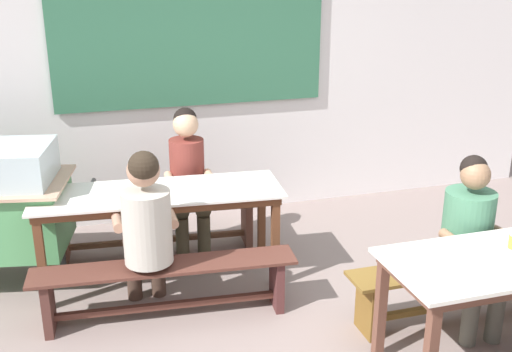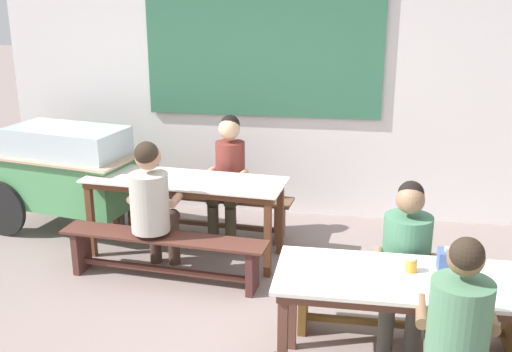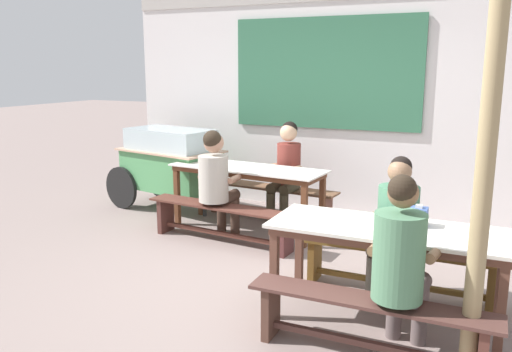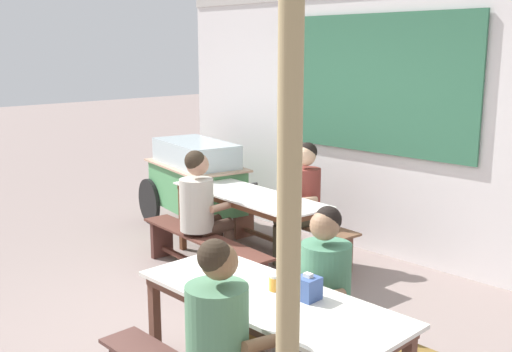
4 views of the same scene
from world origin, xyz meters
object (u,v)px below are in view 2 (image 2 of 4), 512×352
(bench_far_front, at_px, (163,251))
(person_left_back_turned, at_px, (152,200))
(person_right_near_table, at_px, (406,256))
(dining_table_far, at_px, (185,187))
(person_near_front, at_px, (457,330))
(person_center_facing, at_px, (228,171))
(bench_far_back, at_px, (205,207))
(dining_table_near, at_px, (416,289))
(bench_near_back, at_px, (405,302))
(tissue_box, at_px, (448,261))
(food_cart, at_px, (68,169))
(condiment_jar, at_px, (411,264))

(bench_far_front, distance_m, person_left_back_turned, 0.45)
(person_right_near_table, bearing_deg, dining_table_far, 148.37)
(person_near_front, distance_m, person_center_facing, 3.22)
(bench_far_back, relative_size, person_left_back_turned, 1.47)
(dining_table_near, bearing_deg, person_right_near_table, 93.15)
(dining_table_far, xyz_separation_m, person_left_back_turned, (-0.15, -0.48, 0.03))
(bench_far_back, relative_size, bench_near_back, 1.07)
(dining_table_far, bearing_deg, bench_near_back, -29.97)
(bench_far_back, bearing_deg, tissue_box, -45.06)
(bench_far_back, distance_m, bench_far_front, 1.11)
(dining_table_far, bearing_deg, bench_far_front, -95.13)
(food_cart, relative_size, person_left_back_turned, 1.48)
(bench_far_back, bearing_deg, bench_near_back, -41.36)
(person_near_front, relative_size, condiment_jar, 12.85)
(bench_far_back, distance_m, person_right_near_table, 2.60)
(person_center_facing, bearing_deg, food_cart, -177.78)
(person_left_back_turned, relative_size, person_near_front, 0.98)
(food_cart, bearing_deg, person_right_near_table, -25.79)
(person_near_front, bearing_deg, bench_far_front, 143.40)
(dining_table_near, height_order, tissue_box, tissue_box)
(bench_far_front, bearing_deg, dining_table_near, -29.40)
(person_center_facing, height_order, condiment_jar, person_center_facing)
(person_right_near_table, bearing_deg, bench_far_front, 162.14)
(dining_table_near, height_order, condiment_jar, condiment_jar)
(person_near_front, bearing_deg, dining_table_near, 109.74)
(dining_table_near, distance_m, person_center_facing, 2.71)
(dining_table_far, xyz_separation_m, condiment_jar, (1.94, -1.61, 0.13))
(tissue_box, bearing_deg, person_left_back_turned, 154.98)
(dining_table_near, distance_m, bench_near_back, 0.69)
(bench_near_back, distance_m, food_cart, 3.69)
(bench_far_front, distance_m, tissue_box, 2.50)
(person_right_near_table, height_order, person_center_facing, person_center_facing)
(condiment_jar, bearing_deg, bench_near_back, 86.37)
(bench_far_back, height_order, bench_far_front, same)
(person_left_back_turned, xyz_separation_m, person_center_facing, (0.47, 0.95, 0.00))
(food_cart, bearing_deg, condiment_jar, -31.35)
(bench_far_front, relative_size, bench_near_back, 1.08)
(person_right_near_table, bearing_deg, condiment_jar, -90.42)
(person_right_near_table, bearing_deg, person_near_front, -78.34)
(dining_table_near, height_order, person_center_facing, person_center_facing)
(dining_table_near, height_order, person_right_near_table, person_right_near_table)
(bench_far_back, height_order, condiment_jar, condiment_jar)
(dining_table_far, relative_size, dining_table_near, 1.10)
(food_cart, bearing_deg, dining_table_far, -16.39)
(person_right_near_table, height_order, tissue_box, person_right_near_table)
(person_right_near_table, bearing_deg, food_cart, 154.21)
(bench_far_back, distance_m, food_cart, 1.47)
(bench_far_back, xyz_separation_m, person_center_facing, (0.27, -0.09, 0.43))
(bench_near_back, xyz_separation_m, person_right_near_table, (-0.03, -0.06, 0.40))
(dining_table_far, distance_m, person_near_front, 3.06)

